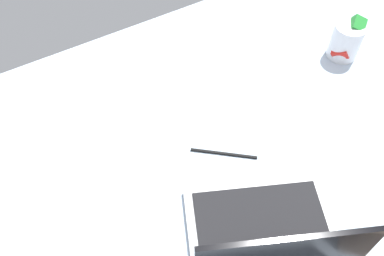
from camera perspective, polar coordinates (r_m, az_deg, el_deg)
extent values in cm
cube|color=silver|center=(108.30, 4.60, -12.86)|extent=(180.00, 140.00, 18.00)
cube|color=#B7BABC|center=(97.79, 9.42, -13.41)|extent=(39.42, 34.22, 2.00)
cube|color=black|center=(97.27, 9.32, -12.33)|extent=(33.37, 27.13, 0.40)
cylinder|color=silver|center=(134.85, 20.17, 11.05)|extent=(9.00, 9.00, 11.00)
cube|color=red|center=(134.53, 19.71, 10.19)|extent=(7.63, 7.61, 6.60)
cube|color=blue|center=(134.60, 20.79, 11.84)|extent=(6.67, 5.64, 6.00)
cube|color=#268C33|center=(132.80, 21.61, 12.91)|extent=(5.81, 6.25, 5.27)
cube|color=black|center=(107.20, 4.33, -3.49)|extent=(13.70, 11.03, 0.60)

